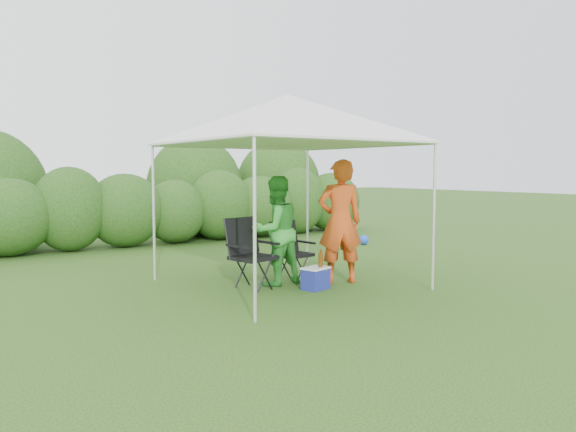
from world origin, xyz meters
TOP-DOWN VIEW (x-y plane):
  - ground at (0.00, 0.00)m, footprint 70.00×70.00m
  - hedge at (0.15, 6.00)m, footprint 12.34×1.53m
  - canopy at (0.00, 0.50)m, footprint 3.10×3.10m
  - chair_right at (0.24, 0.80)m, footprint 0.62×0.57m
  - chair_left at (-0.59, 0.65)m, footprint 0.72×0.68m
  - man at (0.75, 0.18)m, footprint 0.81×0.70m
  - woman at (-0.13, 0.62)m, footprint 0.82×0.65m
  - cooler at (0.15, 0.00)m, footprint 0.45×0.37m
  - bottle at (0.21, -0.04)m, footprint 0.07×0.07m
  - lawn_toy at (3.82, 3.34)m, footprint 0.57×0.47m

SIDE VIEW (x-z plane):
  - ground at x=0.00m, z-range 0.00..0.00m
  - lawn_toy at x=3.82m, z-range -0.01..0.28m
  - cooler at x=0.15m, z-range 0.00..0.33m
  - bottle at x=0.21m, z-range 0.33..0.59m
  - chair_right at x=0.24m, z-range 0.06..0.99m
  - chair_left at x=-0.59m, z-range 0.07..1.10m
  - woman at x=-0.13m, z-range 0.00..1.64m
  - hedge at x=0.15m, z-range -0.07..1.73m
  - man at x=0.75m, z-range 0.00..1.89m
  - canopy at x=0.00m, z-range 1.05..3.88m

